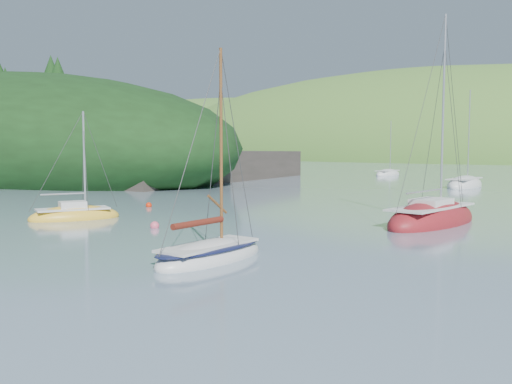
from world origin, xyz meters
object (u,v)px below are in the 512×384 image
Objects in this scene: sailboat_yellow at (75,216)px; distant_sloop_c at (388,174)px; daysailer_white at (210,255)px; sloop_red at (432,220)px; distant_sloop_a at (465,185)px.

distant_sloop_c reaches higher than sailboat_yellow.
daysailer_white is 15.03m from sailboat_yellow.
sloop_red is (2.50, 14.96, 0.03)m from daysailer_white.
distant_sloop_c is at bearing 107.05° from daysailer_white.
sloop_red is at bearing 56.14° from sailboat_yellow.
sailboat_yellow is (-17.13, -11.49, -0.06)m from sloop_red.
sailboat_yellow is at bearing 162.73° from daysailer_white.
distant_sloop_c is at bearing 133.82° from distant_sloop_a.
daysailer_white is 44.70m from distant_sloop_a.
sloop_red is 1.14× the size of distant_sloop_a.
sailboat_yellow is (-14.62, 3.47, -0.03)m from daysailer_white.
daysailer_white is 1.01× the size of distant_sloop_c.
distant_sloop_c is (-16.80, 15.78, -0.03)m from distant_sloop_a.
daysailer_white is 15.17m from sloop_red.
distant_sloop_a is (-6.24, 44.27, -0.02)m from daysailer_white.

